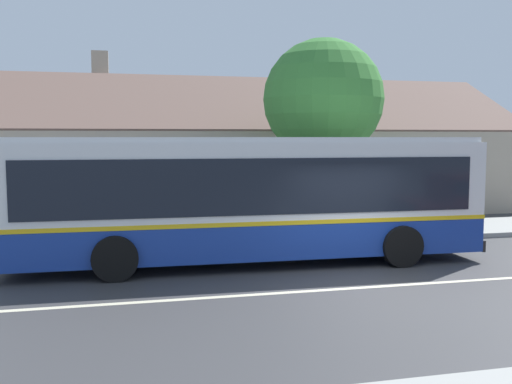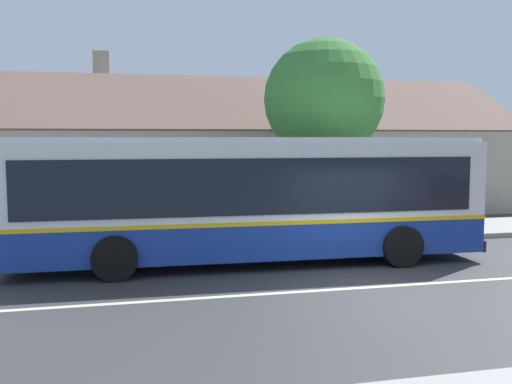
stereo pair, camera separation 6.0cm
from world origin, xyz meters
name	(u,v)px [view 1 (the left image)]	position (x,y,z in m)	size (l,w,h in m)	color
ground_plane	(373,287)	(0.00, 0.00, 0.00)	(300.00, 300.00, 0.00)	#38383A
sidewalk_far	(289,235)	(0.00, 6.00, 0.07)	(60.00, 3.00, 0.15)	#9E9E99
lane_divider_stripe	(373,287)	(0.00, 0.00, 0.00)	(60.00, 0.16, 0.01)	beige
community_building	(241,166)	(0.21, 14.29, 1.81)	(22.46, 10.03, 6.78)	tan
transit_bus	(248,196)	(-2.01, 2.90, 1.67)	(11.56, 2.96, 3.10)	navy
bench_down_street	(76,227)	(-6.32, 6.02, 0.57)	(1.65, 0.51, 0.94)	brown
street_tree_primary	(326,104)	(1.44, 6.80, 4.17)	(3.84, 3.84, 6.23)	#4C3828
bus_stop_sign	(428,185)	(4.11, 4.99, 1.64)	(0.36, 0.07, 2.40)	gray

